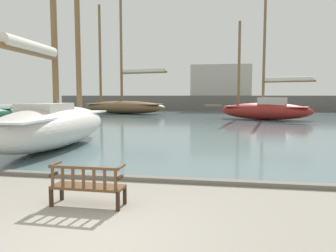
{
  "coord_description": "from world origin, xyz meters",
  "views": [
    {
      "loc": [
        2.31,
        -5.05,
        2.42
      ],
      "look_at": [
        -0.32,
        10.0,
        1.0
      ],
      "focal_mm": 35.0,
      "sensor_mm": 36.0,
      "label": 1
    }
  ],
  "objects_px": {
    "sailboat_centre_channel": "(124,104)",
    "sailboat_nearest_port": "(265,108)",
    "sailboat_far_port": "(54,122)",
    "park_bench": "(87,185)"
  },
  "relations": [
    {
      "from": "sailboat_centre_channel",
      "to": "sailboat_nearest_port",
      "type": "xyz_separation_m",
      "value": [
        16.88,
        -7.92,
        -0.19
      ]
    },
    {
      "from": "sailboat_nearest_port",
      "to": "sailboat_far_port",
      "type": "distance_m",
      "value": 22.56
    },
    {
      "from": "sailboat_centre_channel",
      "to": "sailboat_far_port",
      "type": "relative_size",
      "value": 1.48
    },
    {
      "from": "park_bench",
      "to": "sailboat_centre_channel",
      "type": "distance_m",
      "value": 35.86
    },
    {
      "from": "park_bench",
      "to": "sailboat_far_port",
      "type": "distance_m",
      "value": 8.53
    },
    {
      "from": "sailboat_centre_channel",
      "to": "sailboat_far_port",
      "type": "distance_m",
      "value": 27.84
    },
    {
      "from": "sailboat_nearest_port",
      "to": "sailboat_far_port",
      "type": "relative_size",
      "value": 1.04
    },
    {
      "from": "park_bench",
      "to": "sailboat_centre_channel",
      "type": "bearing_deg",
      "value": 106.27
    },
    {
      "from": "sailboat_nearest_port",
      "to": "sailboat_centre_channel",
      "type": "bearing_deg",
      "value": 154.85
    },
    {
      "from": "park_bench",
      "to": "sailboat_nearest_port",
      "type": "distance_m",
      "value": 27.36
    }
  ]
}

